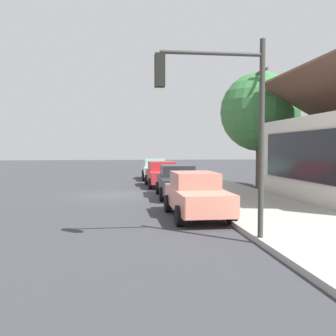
{
  "coord_description": "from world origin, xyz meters",
  "views": [
    {
      "loc": [
        20.07,
        0.02,
        2.46
      ],
      "look_at": [
        -1.61,
        2.77,
        1.32
      ],
      "focal_mm": 40.79,
      "sensor_mm": 36.0,
      "label": 1
    }
  ],
  "objects": [
    {
      "name": "traffic_light_main",
      "position": [
        10.72,
        2.54,
        3.49
      ],
      "size": [
        0.37,
        2.79,
        5.2
      ],
      "color": "#383833",
      "rests_on": "ground"
    },
    {
      "name": "fire_hydrant_red",
      "position": [
        1.19,
        4.2,
        0.5
      ],
      "size": [
        0.22,
        0.22,
        0.71
      ],
      "color": "red",
      "rests_on": "sidewalk_curb"
    },
    {
      "name": "ground_plane",
      "position": [
        0.0,
        0.0,
        0.0
      ],
      "size": [
        120.0,
        120.0,
        0.0
      ],
      "primitive_type": "plane",
      "color": "#38383D"
    },
    {
      "name": "shade_tree",
      "position": [
        -3.07,
        8.77,
        4.72
      ],
      "size": [
        4.94,
        4.94,
        7.21
      ],
      "color": "brown",
      "rests_on": "ground"
    },
    {
      "name": "car_charcoal",
      "position": [
        1.17,
        2.9,
        0.82
      ],
      "size": [
        4.67,
        2.16,
        1.59
      ],
      "rotation": [
        0.0,
        0.0,
        -0.04
      ],
      "color": "#2D3035",
      "rests_on": "ground"
    },
    {
      "name": "sidewalk_curb",
      "position": [
        0.0,
        5.6,
        0.08
      ],
      "size": [
        60.0,
        4.2,
        0.16
      ],
      "primitive_type": "cube",
      "color": "#A3A099",
      "rests_on": "ground"
    },
    {
      "name": "car_coral",
      "position": [
        6.83,
        2.71,
        0.81
      ],
      "size": [
        4.35,
        1.96,
        1.59
      ],
      "rotation": [
        0.0,
        0.0,
        0.01
      ],
      "color": "#EA8C75",
      "rests_on": "ground"
    },
    {
      "name": "car_cherry",
      "position": [
        -4.12,
        2.71,
        0.82
      ],
      "size": [
        4.6,
        2.05,
        1.59
      ],
      "rotation": [
        0.0,
        0.0,
        0.01
      ],
      "color": "red",
      "rests_on": "ground"
    },
    {
      "name": "utility_pole_wooden",
      "position": [
        -1.36,
        8.2,
        3.93
      ],
      "size": [
        1.8,
        0.24,
        7.5
      ],
      "color": "brown",
      "rests_on": "ground"
    },
    {
      "name": "car_seafoam",
      "position": [
        -9.86,
        2.77,
        0.81
      ],
      "size": [
        4.58,
        2.14,
        1.59
      ],
      "rotation": [
        0.0,
        0.0,
        -0.04
      ],
      "color": "#9ED1BC",
      "rests_on": "ground"
    }
  ]
}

